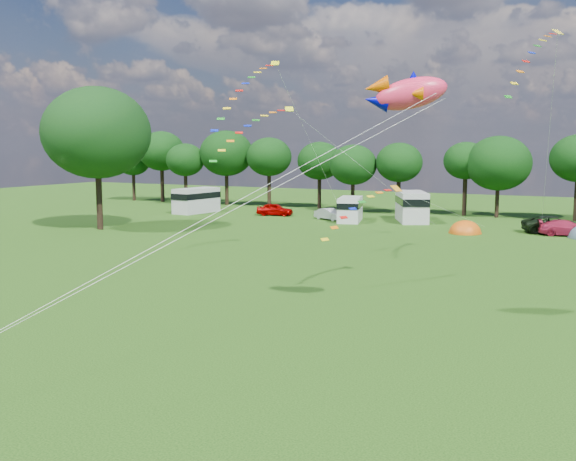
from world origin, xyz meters
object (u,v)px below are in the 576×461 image
at_px(car_d, 554,225).
at_px(campervan_a, 196,200).
at_px(car_b, 330,214).
at_px(car_a, 275,209).
at_px(car_c, 567,228).
at_px(big_tree, 97,133).
at_px(campervan_b, 350,208).
at_px(campervan_c, 412,206).
at_px(fish_kite, 405,93).
at_px(tent_orange, 465,233).

xyz_separation_m(car_d, campervan_a, (-39.21, 0.32, 0.80)).
relative_size(car_b, campervan_a, 0.56).
xyz_separation_m(car_a, car_c, (30.61, -3.13, -0.01)).
xyz_separation_m(car_a, car_b, (7.28, -1.22, -0.08)).
relative_size(big_tree, car_d, 2.37).
distance_m(campervan_a, campervan_b, 19.45).
relative_size(campervan_c, fish_kite, 1.90).
bearing_deg(car_b, car_a, 103.86).
bearing_deg(car_a, campervan_a, 86.27).
bearing_deg(campervan_c, car_c, -130.81).
relative_size(car_d, tent_orange, 1.73).
distance_m(car_b, fish_kite, 42.31).
height_order(car_b, car_c, car_c).
bearing_deg(big_tree, fish_kite, -29.27).
height_order(big_tree, car_c, big_tree).
bearing_deg(car_d, big_tree, 95.11).
xyz_separation_m(campervan_a, fish_kite, (35.94, -36.55, 8.33)).
bearing_deg(car_d, campervan_c, 59.58).
relative_size(car_a, car_b, 1.20).
distance_m(big_tree, campervan_c, 32.13).
bearing_deg(car_b, campervan_a, 113.87).
relative_size(campervan_a, tent_orange, 1.91).
distance_m(car_c, campervan_c, 15.88).
bearing_deg(campervan_a, car_c, -86.00).
relative_size(big_tree, fish_kite, 3.66).
distance_m(big_tree, campervan_b, 26.20).
distance_m(car_d, campervan_b, 19.77).
height_order(car_d, tent_orange, car_d).
relative_size(car_b, campervan_b, 0.63).
bearing_deg(tent_orange, campervan_a, 172.78).
bearing_deg(campervan_b, car_d, -105.66).
xyz_separation_m(car_c, campervan_b, (-20.93, 1.63, 0.67)).
bearing_deg(campervan_c, car_a, 70.67).
bearing_deg(campervan_c, tent_orange, -158.91).
bearing_deg(campervan_b, car_c, -109.55).
relative_size(big_tree, tent_orange, 4.10).
xyz_separation_m(car_c, campervan_c, (-15.20, 4.49, 0.98)).
bearing_deg(tent_orange, car_b, 164.34).
xyz_separation_m(campervan_a, campervan_b, (19.45, -0.13, -0.20)).
height_order(big_tree, campervan_b, big_tree).
distance_m(car_a, campervan_b, 9.82).
relative_size(car_c, tent_orange, 1.41).
distance_m(big_tree, fish_kite, 40.32).
relative_size(big_tree, car_c, 2.90).
bearing_deg(campervan_b, car_a, 66.09).
relative_size(tent_orange, fish_kite, 0.89).
bearing_deg(car_b, campervan_b, -73.31).
bearing_deg(fish_kite, car_d, 66.95).
height_order(car_a, car_c, car_a).
xyz_separation_m(car_a, campervan_a, (-9.77, -1.37, 0.87)).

